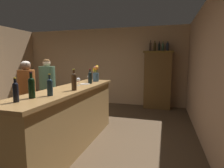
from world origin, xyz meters
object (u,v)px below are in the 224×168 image
at_px(bar_counter, 70,118).
at_px(wine_bottle_syrah, 16,91).
at_px(display_bottle_right, 168,46).
at_px(wine_bottle_rose, 50,86).
at_px(flower_arrangement, 96,74).
at_px(patron_by_cabinet, 27,95).
at_px(wine_bottle_riesling, 90,77).
at_px(display_bottle_left, 150,46).
at_px(wine_glass_front, 89,77).
at_px(patron_redhead, 48,87).
at_px(display_bottle_center, 159,47).
at_px(display_cabinet, 158,79).
at_px(cheese_plate, 85,84).
at_px(wine_glass_mid, 78,80).
at_px(wine_bottle_malbec, 32,87).
at_px(wine_bottle_pinot, 74,81).
at_px(display_bottle_midright, 163,47).
at_px(display_bottle_midleft, 155,46).

relative_size(bar_counter, wine_bottle_syrah, 9.92).
height_order(bar_counter, display_bottle_right, display_bottle_right).
bearing_deg(wine_bottle_syrah, bar_counter, 87.16).
distance_m(bar_counter, wine_bottle_rose, 0.93).
bearing_deg(flower_arrangement, patron_by_cabinet, -144.66).
xyz_separation_m(flower_arrangement, patron_by_cabinet, (-1.16, -0.82, -0.40)).
relative_size(wine_bottle_riesling, display_bottle_left, 0.92).
bearing_deg(display_bottle_right, display_bottle_left, 180.00).
bearing_deg(display_bottle_left, display_bottle_right, -0.00).
height_order(wine_glass_front, patron_by_cabinet, patron_by_cabinet).
distance_m(flower_arrangement, patron_redhead, 1.49).
distance_m(wine_bottle_riesling, display_bottle_center, 2.93).
relative_size(bar_counter, display_cabinet, 1.54).
relative_size(display_cabinet, cheese_plate, 9.72).
distance_m(wine_glass_mid, flower_arrangement, 0.73).
relative_size(wine_bottle_malbec, wine_glass_front, 2.61).
bearing_deg(display_bottle_center, wine_bottle_syrah, -108.10).
height_order(wine_bottle_syrah, patron_redhead, patron_redhead).
xyz_separation_m(bar_counter, wine_bottle_syrah, (-0.05, -1.09, 0.66)).
xyz_separation_m(wine_bottle_malbec, wine_bottle_pinot, (0.22, 0.68, 0.01)).
relative_size(wine_bottle_rose, wine_glass_front, 2.36).
bearing_deg(bar_counter, wine_bottle_malbec, -92.27).
relative_size(wine_bottle_syrah, display_bottle_midright, 0.93).
height_order(wine_bottle_malbec, wine_bottle_riesling, wine_bottle_malbec).
relative_size(display_cabinet, wine_glass_mid, 12.50).
height_order(wine_bottle_pinot, wine_glass_front, wine_bottle_pinot).
height_order(flower_arrangement, display_bottle_center, display_bottle_center).
relative_size(bar_counter, patron_by_cabinet, 1.84).
xyz_separation_m(wine_bottle_malbec, cheese_plate, (0.08, 1.39, -0.14)).
relative_size(display_bottle_center, display_bottle_right, 1.00).
bearing_deg(cheese_plate, bar_counter, -94.66).
distance_m(display_cabinet, wine_bottle_malbec, 4.29).
distance_m(display_cabinet, wine_bottle_rose, 4.06).
bearing_deg(wine_glass_front, flower_arrangement, -8.84).
height_order(cheese_plate, display_bottle_left, display_bottle_left).
bearing_deg(wine_bottle_rose, wine_glass_mid, 95.28).
bearing_deg(wine_bottle_pinot, display_bottle_left, 75.20).
bearing_deg(wine_bottle_malbec, display_bottle_right, 68.12).
distance_m(wine_bottle_malbec, display_bottle_midright, 4.39).
height_order(bar_counter, wine_bottle_malbec, wine_bottle_malbec).
bearing_deg(display_bottle_left, display_bottle_midleft, 0.00).
height_order(wine_bottle_pinot, display_bottle_right, display_bottle_right).
bearing_deg(display_bottle_midleft, patron_redhead, -143.01).
height_order(flower_arrangement, display_bottle_right, display_bottle_right).
xyz_separation_m(wine_bottle_syrah, flower_arrangement, (0.12, 2.16, 0.05)).
height_order(wine_bottle_syrah, wine_bottle_rose, wine_bottle_rose).
height_order(wine_bottle_malbec, flower_arrangement, flower_arrangement).
bearing_deg(wine_bottle_syrah, display_bottle_right, 68.97).
bearing_deg(flower_arrangement, patron_redhead, 171.91).
distance_m(wine_bottle_riesling, wine_glass_mid, 0.33).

